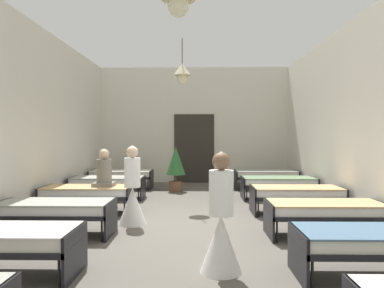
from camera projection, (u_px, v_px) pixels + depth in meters
The scene contains 15 objects.
ground_plane at pixel (191, 226), 7.10m from camera, with size 7.18×12.79×0.10m, color #59544C.
room_shell at pixel (192, 120), 8.45m from camera, with size 6.98×12.39×4.04m.
bed_right_row_1 at pixel (378, 242), 4.35m from camera, with size 1.90×0.84×0.57m.
bed_left_row_2 at pixel (55, 209), 6.22m from camera, with size 1.90×0.84×0.57m.
bed_right_row_2 at pixel (325, 210), 6.15m from camera, with size 1.90×0.84×0.57m.
bed_left_row_3 at pixel (87, 193), 8.02m from camera, with size 1.90×0.84×0.57m.
bed_right_row_3 at pixel (297, 193), 7.95m from camera, with size 1.90×0.84×0.57m.
bed_left_row_4 at pixel (108, 182), 9.82m from camera, with size 1.90×0.84×0.57m.
bed_right_row_4 at pixel (278, 182), 9.74m from camera, with size 1.90×0.84×0.57m.
bed_left_row_5 at pixel (122, 175), 11.61m from camera, with size 1.90×0.84×0.57m.
bed_right_row_5 at pixel (266, 175), 11.54m from camera, with size 1.90×0.84×0.57m.
nurse_near_aisle at pixel (221, 229), 4.57m from camera, with size 0.52×0.52×1.49m.
nurse_mid_aisle at pixel (132, 196), 6.99m from camera, with size 0.52×0.52×1.49m.
patient_seated_primary at pixel (104, 172), 8.06m from camera, with size 0.44×0.44×0.80m.
potted_plant at pixel (176, 164), 11.07m from camera, with size 0.57×0.57×1.33m.
Camera 1 is at (0.14, -7.05, 1.69)m, focal length 34.98 mm.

